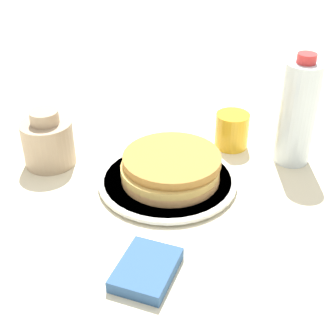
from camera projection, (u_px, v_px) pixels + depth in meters
ground_plane at (176, 184)px, 0.89m from camera, size 4.00×4.00×0.00m
plate at (168, 179)px, 0.89m from camera, size 0.26×0.26×0.01m
pancake_stack at (171, 167)px, 0.87m from camera, size 0.20×0.19×0.05m
juice_glass at (232, 130)px, 0.99m from camera, size 0.07×0.07×0.08m
cream_jug at (48, 141)px, 0.93m from camera, size 0.10×0.10×0.12m
water_bottle_near at (298, 113)px, 0.91m from camera, size 0.07×0.07×0.22m
napkin at (145, 269)px, 0.69m from camera, size 0.12×0.10×0.02m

